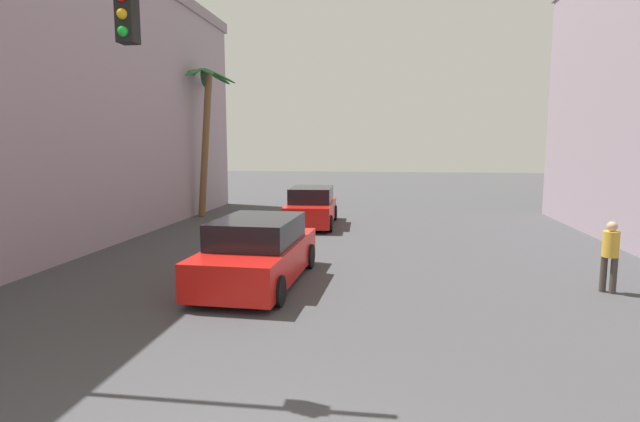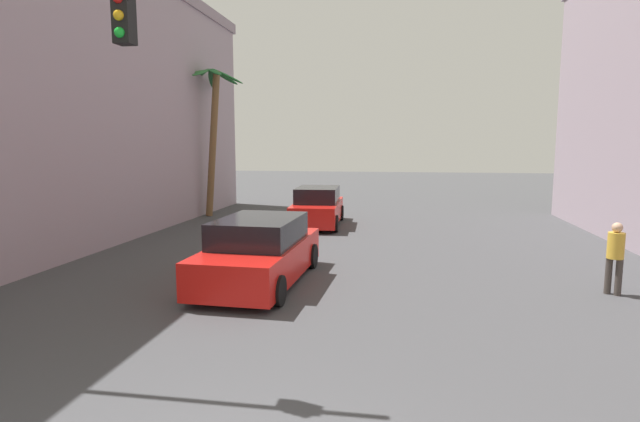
% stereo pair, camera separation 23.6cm
% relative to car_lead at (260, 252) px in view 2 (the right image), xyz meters
% --- Properties ---
extents(ground_plane, '(95.40, 95.40, 0.00)m').
position_rel_car_lead_xyz_m(ground_plane, '(1.70, 2.28, -0.74)').
color(ground_plane, '#424244').
extents(car_lead, '(2.16, 4.71, 1.56)m').
position_rel_car_lead_xyz_m(car_lead, '(0.00, 0.00, 0.00)').
color(car_lead, black).
rests_on(car_lead, ground).
extents(car_far, '(2.08, 4.46, 1.56)m').
position_rel_car_lead_xyz_m(car_far, '(-0.07, 8.64, -0.00)').
color(car_far, black).
rests_on(car_far, ground).
extents(palm_tree_far_left, '(2.97, 2.99, 6.74)m').
position_rel_car_lead_xyz_m(palm_tree_far_left, '(-5.29, 10.67, 3.87)').
color(palm_tree_far_left, brown).
rests_on(palm_tree_far_left, ground).
extents(pedestrian_mid_right, '(0.47, 0.47, 1.60)m').
position_rel_car_lead_xyz_m(pedestrian_mid_right, '(7.89, 0.30, 0.19)').
color(pedestrian_mid_right, '#3F3833').
rests_on(pedestrian_mid_right, ground).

